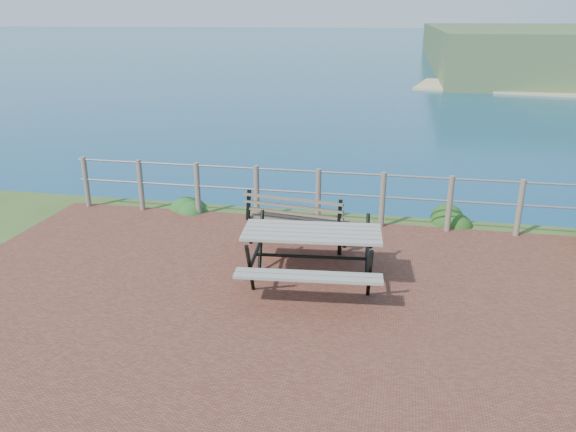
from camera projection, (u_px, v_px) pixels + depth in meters
The scene contains 7 objects.
ground at pixel (279, 311), 7.22m from camera, with size 10.00×7.00×0.12m, color brown.
ocean at pixel (403, 27), 191.83m from camera, with size 1200.00×1200.00×0.00m, color #125470.
safety_railing at pixel (318, 193), 10.12m from camera, with size 9.40×0.10×1.00m.
picnic_table at pixel (312, 251), 7.78m from camera, with size 1.95×1.63×0.80m.
park_bench at pixel (297, 211), 9.08m from camera, with size 1.69×0.65×0.93m.
shrub_lip_west at pixel (189, 207), 11.15m from camera, with size 0.84×0.84×0.61m, color #20511E.
shrub_lip_east at pixel (452, 221), 10.39m from camera, with size 0.74×0.74×0.47m, color #1A4314.
Camera 1 is at (1.37, -6.24, 3.59)m, focal length 35.00 mm.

